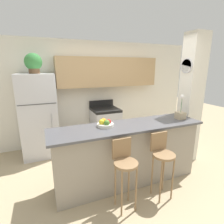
# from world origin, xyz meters

# --- Properties ---
(ground_plane) EXTENTS (14.00, 14.00, 0.00)m
(ground_plane) POSITION_xyz_m (0.00, 0.00, 0.00)
(ground_plane) COLOR tan
(wall_back) EXTENTS (5.60, 0.38, 2.55)m
(wall_back) POSITION_xyz_m (0.15, 1.95, 1.49)
(wall_back) COLOR silver
(wall_back) RESTS_ON ground_plane
(pillar_right) EXTENTS (0.38, 0.32, 2.55)m
(pillar_right) POSITION_xyz_m (1.51, 0.24, 1.28)
(pillar_right) COLOR silver
(pillar_right) RESTS_ON ground_plane
(counter_bar) EXTENTS (2.51, 0.64, 1.02)m
(counter_bar) POSITION_xyz_m (0.00, 0.00, 0.51)
(counter_bar) COLOR gray
(counter_bar) RESTS_ON ground_plane
(refrigerator) EXTENTS (0.74, 0.73, 1.79)m
(refrigerator) POSITION_xyz_m (-1.34, 1.62, 0.89)
(refrigerator) COLOR silver
(refrigerator) RESTS_ON ground_plane
(stove_range) EXTENTS (0.66, 0.66, 1.07)m
(stove_range) POSITION_xyz_m (0.21, 1.66, 0.46)
(stove_range) COLOR silver
(stove_range) RESTS_ON ground_plane
(bar_stool_left) EXTENTS (0.32, 0.32, 0.99)m
(bar_stool_left) POSITION_xyz_m (-0.30, -0.50, 0.66)
(bar_stool_left) COLOR olive
(bar_stool_left) RESTS_ON ground_plane
(bar_stool_right) EXTENTS (0.32, 0.32, 0.99)m
(bar_stool_right) POSITION_xyz_m (0.30, -0.50, 0.66)
(bar_stool_right) COLOR olive
(bar_stool_right) RESTS_ON ground_plane
(potted_plant_on_fridge) EXTENTS (0.34, 0.34, 0.41)m
(potted_plant_on_fridge) POSITION_xyz_m (-1.34, 1.62, 2.00)
(potted_plant_on_fridge) COLOR brown
(potted_plant_on_fridge) RESTS_ON refrigerator
(orchid_vase) EXTENTS (0.14, 0.14, 0.44)m
(orchid_vase) POSITION_xyz_m (1.02, -0.03, 1.12)
(orchid_vase) COLOR tan
(orchid_vase) RESTS_ON counter_bar
(fruit_bowl) EXTENTS (0.26, 0.26, 0.12)m
(fruit_bowl) POSITION_xyz_m (-0.37, 0.08, 1.06)
(fruit_bowl) COLOR silver
(fruit_bowl) RESTS_ON counter_bar
(trash_bin) EXTENTS (0.28, 0.28, 0.38)m
(trash_bin) POSITION_xyz_m (-0.75, 1.36, 0.19)
(trash_bin) COLOR black
(trash_bin) RESTS_ON ground_plane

